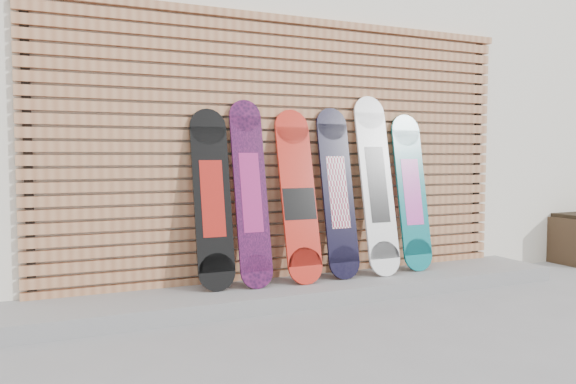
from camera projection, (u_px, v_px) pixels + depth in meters
name	position (u px, v px, depth m)	size (l,w,h in m)	color
ground	(367.00, 317.00, 3.97)	(80.00, 80.00, 0.00)	gray
building	(257.00, 105.00, 7.25)	(12.00, 5.00, 3.60)	white
concrete_step	(306.00, 290.00, 4.53)	(4.60, 0.70, 0.12)	gray
slat_wall	(292.00, 148.00, 4.72)	(4.26, 0.08, 2.29)	#B07049
snowboard_0	(212.00, 199.00, 4.29)	(0.29, 0.29, 1.39)	black
snowboard_1	(251.00, 193.00, 4.39)	(0.26, 0.33, 1.47)	black
snowboard_2	(298.00, 197.00, 4.54)	(0.30, 0.36, 1.40)	red
snowboard_3	(338.00, 192.00, 4.71)	(0.28, 0.32, 1.43)	black
snowboard_4	(377.00, 185.00, 4.84)	(0.30, 0.35, 1.55)	white
snowboard_5	(412.00, 192.00, 5.03)	(0.29, 0.29, 1.40)	#0C747B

